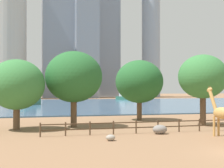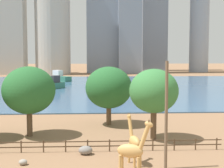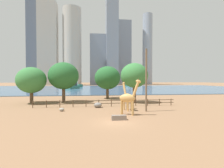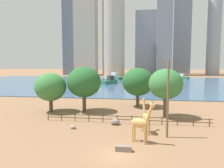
# 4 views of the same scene
# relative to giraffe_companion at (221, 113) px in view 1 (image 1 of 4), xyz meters

# --- Properties ---
(ground_plane) EXTENTS (400.00, 400.00, 0.00)m
(ground_plane) POSITION_rel_giraffe_companion_xyz_m (-3.04, 72.25, -2.21)
(ground_plane) COLOR #8C6647
(harbor_water) EXTENTS (180.00, 86.00, 0.20)m
(harbor_water) POSITION_rel_giraffe_companion_xyz_m (-3.04, 69.25, -2.11)
(harbor_water) COLOR #3D6084
(harbor_water) RESTS_ON ground
(giraffe_companion) EXTENTS (1.30, 3.02, 4.72)m
(giraffe_companion) POSITION_rel_giraffe_companion_xyz_m (0.00, 0.00, 0.00)
(giraffe_companion) COLOR tan
(giraffe_companion) RESTS_ON ground
(boulder_near_fence) EXTENTS (1.43, 1.19, 0.89)m
(boulder_near_fence) POSITION_rel_giraffe_companion_xyz_m (-4.63, 3.30, -1.76)
(boulder_near_fence) COLOR gray
(boulder_near_fence) RESTS_ON ground
(boulder_by_pole) EXTENTS (0.79, 0.71, 0.53)m
(boulder_by_pole) POSITION_rel_giraffe_companion_xyz_m (-10.41, 0.32, -1.94)
(boulder_by_pole) COLOR gray
(boulder_by_pole) RESTS_ON ground
(enclosure_fence) EXTENTS (26.12, 0.14, 1.30)m
(enclosure_fence) POSITION_rel_giraffe_companion_xyz_m (-3.13, 4.25, -1.44)
(enclosure_fence) COLOR #4C3826
(enclosure_fence) RESTS_ON ground
(tree_left_large) EXTENTS (5.89, 5.89, 8.55)m
(tree_left_large) POSITION_rel_giraffe_companion_xyz_m (3.44, 9.10, 3.65)
(tree_left_large) COLOR brown
(tree_left_large) RESTS_ON ground
(tree_center_broad) EXTENTS (6.01, 6.01, 7.58)m
(tree_center_broad) POSITION_rel_giraffe_companion_xyz_m (-18.17, 10.25, 2.65)
(tree_center_broad) COLOR brown
(tree_center_broad) RESTS_ON ground
(tree_right_tall) EXTENTS (6.59, 6.59, 8.77)m
(tree_right_tall) POSITION_rel_giraffe_companion_xyz_m (-11.82, 11.49, 3.58)
(tree_right_tall) COLOR brown
(tree_right_tall) RESTS_ON ground
(tree_left_small) EXTENTS (6.71, 6.71, 8.46)m
(tree_left_small) POSITION_rel_giraffe_companion_xyz_m (-1.59, 17.63, 3.22)
(tree_left_small) COLOR brown
(tree_left_small) RESTS_ON ground
(boat_ferry) EXTENTS (6.81, 8.65, 7.46)m
(boat_ferry) POSITION_rel_giraffe_companion_xyz_m (-15.33, 65.37, -0.76)
(boat_ferry) COLOR #337259
(boat_ferry) RESTS_ON harbor_water
(boat_sailboat) EXTENTS (6.63, 6.09, 2.92)m
(boat_sailboat) POSITION_rel_giraffe_companion_xyz_m (21.88, 100.37, -1.02)
(boat_sailboat) COLOR #337259
(boat_sailboat) RESTS_ON harbor_water
(boat_tug) EXTENTS (8.58, 8.14, 3.83)m
(boat_tug) POSITION_rel_giraffe_companion_xyz_m (-15.89, 90.53, -0.71)
(boat_tug) COLOR #337259
(boat_tug) RESTS_ON harbor_water
(boat_barge) EXTENTS (4.43, 6.03, 2.52)m
(boat_barge) POSITION_rel_giraffe_companion_xyz_m (-18.77, 78.15, -1.15)
(boat_barge) COLOR #337259
(boat_barge) RESTS_ON harbor_water
(skyline_tower_needle) EXTENTS (17.67, 13.43, 48.15)m
(skyline_tower_needle) POSITION_rel_giraffe_companion_xyz_m (1.76, 143.66, 21.87)
(skyline_tower_needle) COLOR gray
(skyline_tower_needle) RESTS_ON ground
(skyline_block_left) EXTENTS (13.90, 10.22, 68.44)m
(skyline_block_left) POSITION_rel_giraffe_companion_xyz_m (29.89, 160.06, 32.02)
(skyline_block_left) COLOR gray
(skyline_block_left) RESTS_ON ground
(skyline_block_right) EXTENTS (16.42, 16.42, 68.51)m
(skyline_block_right) POSITION_rel_giraffe_companion_xyz_m (-22.78, 131.84, 32.05)
(skyline_block_right) COLOR #B7B2A8
(skyline_block_right) RESTS_ON ground
(skyline_tower_short) EXTENTS (9.85, 9.85, 71.40)m
(skyline_tower_short) POSITION_rel_giraffe_companion_xyz_m (50.96, 144.97, 33.49)
(skyline_tower_short) COLOR #939EAD
(skyline_tower_short) RESTS_ON ground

